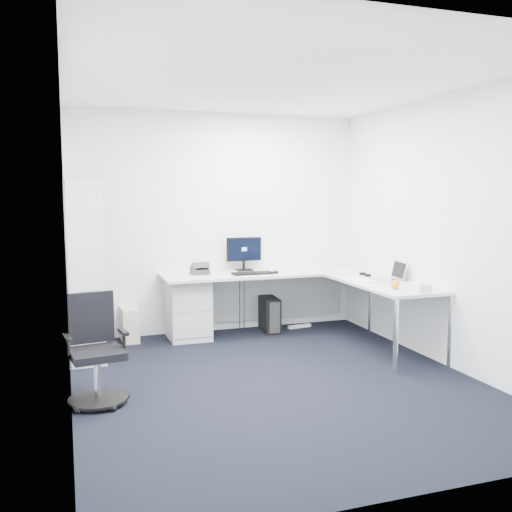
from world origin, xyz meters
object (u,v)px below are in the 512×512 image
object	(u,v)px
l_desk	(279,308)
monitor	(244,253)
bookshelf	(84,269)
laptop	(384,271)
task_chair	(97,350)

from	to	relation	value
l_desk	monitor	world-z (taller)	monitor
bookshelf	laptop	xyz separation A→B (m)	(3.17, -0.71, -0.06)
task_chair	l_desk	bearing A→B (deg)	25.23
l_desk	monitor	xyz separation A→B (m)	(-0.25, 0.57, 0.60)
l_desk	monitor	distance (m)	0.86
l_desk	laptop	world-z (taller)	laptop
laptop	bookshelf	bearing A→B (deg)	173.55
l_desk	bookshelf	world-z (taller)	bookshelf
laptop	task_chair	bearing A→B (deg)	-160.04
task_chair	monitor	distance (m)	2.80
task_chair	laptop	bearing A→B (deg)	5.28
task_chair	monitor	bearing A→B (deg)	38.06
task_chair	bookshelf	bearing A→B (deg)	82.84
laptop	monitor	bearing A→B (deg)	141.48
bookshelf	monitor	xyz separation A→B (m)	(1.93, 0.52, 0.05)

